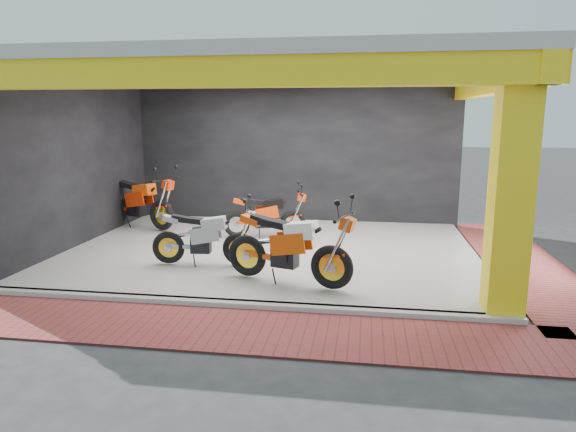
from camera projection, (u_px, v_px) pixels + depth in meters
The scene contains 15 objects.
ground at pixel (250, 285), 8.41m from camera, with size 80.00×80.00×0.00m, color #2D2D30.
showroom_floor at pixel (272, 251), 10.34m from camera, with size 8.00×6.00×0.10m, color silver.
showroom_ceiling at pixel (271, 69), 9.66m from camera, with size 8.40×6.40×0.20m, color beige.
back_wall at pixel (294, 155), 13.03m from camera, with size 8.20×0.20×3.50m, color black.
left_wall at pixel (77, 164), 10.63m from camera, with size 0.20×6.20×3.50m, color black.
corner_column at pixel (511, 191), 6.79m from camera, with size 0.50×0.50×3.50m, color yellow.
header_beam_front at pixel (229, 72), 6.81m from camera, with size 8.40×0.30×0.40m, color yellow.
header_beam_right at pixel (491, 83), 9.12m from camera, with size 0.30×6.40×0.40m, color yellow.
floor_kerb at pixel (234, 304), 7.42m from camera, with size 8.00×0.20×0.10m, color silver.
paver_front at pixel (218, 328), 6.67m from camera, with size 9.00×1.40×0.03m, color brown.
paver_right at pixel (523, 263), 9.64m from camera, with size 1.40×7.00×0.03m, color brown.
moto_hero at pixel (332, 246), 7.73m from camera, with size 2.30×0.85×1.41m, color #D64609, non-canonical shape.
moto_row_a at pixel (239, 233), 9.02m from camera, with size 1.97×0.73×1.20m, color #999AA0, non-canonical shape.
moto_row_b at pixel (293, 211), 11.25m from camera, with size 1.90×0.71×1.16m, color #FC400A, non-canonical shape.
moto_row_c at pixel (161, 200), 11.76m from camera, with size 2.39×0.89×1.46m, color red, non-canonical shape.
Camera 1 is at (1.85, -7.85, 2.73)m, focal length 32.00 mm.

